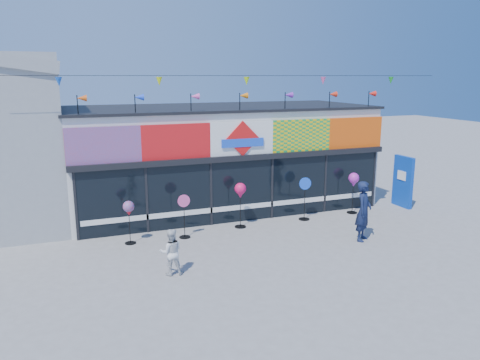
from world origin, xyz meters
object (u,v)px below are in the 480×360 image
spinner_2 (240,192)px  child (171,252)px  blue_sign (403,181)px  adult_man (364,211)px  spinner_3 (305,198)px  spinner_1 (184,215)px  spinner_0 (129,210)px  spinner_4 (354,181)px

spinner_2 → child: 4.54m
blue_sign → adult_man: size_ratio=1.06×
child → spinner_3: bearing=-144.0°
spinner_1 → child: 2.98m
adult_man → child: size_ratio=1.53×
blue_sign → spinner_3: (-4.65, -0.19, -0.20)m
spinner_1 → adult_man: bearing=-23.3°
spinner_2 → spinner_3: bearing=-0.2°
spinner_0 → spinner_4: (8.68, 0.38, 0.16)m
spinner_4 → adult_man: (-1.49, -2.78, -0.31)m
spinner_0 → spinner_3: 6.50m
child → blue_sign: bearing=-154.8°
blue_sign → spinner_0: (-11.14, -0.48, 0.08)m
spinner_1 → child: size_ratio=1.15×
spinner_0 → spinner_1: spinner_1 is taller
spinner_2 → spinner_0: bearing=-175.6°
blue_sign → spinner_3: 4.66m
spinner_1 → child: (-1.07, -2.77, -0.14)m
spinner_4 → child: 8.62m
spinner_2 → adult_man: adult_man is taller
spinner_3 → child: spinner_3 is taller
spinner_1 → spinner_2: size_ratio=0.91×
spinner_1 → blue_sign: bearing=3.4°
adult_man → child: bearing=144.7°
blue_sign → spinner_3: blue_sign is taller
spinner_4 → spinner_2: bearing=-179.0°
spinner_0 → spinner_3: (6.49, 0.29, -0.28)m
blue_sign → child: blue_sign is taller
spinner_2 → blue_sign: bearing=1.4°
blue_sign → spinner_1: blue_sign is taller
adult_man → spinner_4: bearing=22.5°
child → spinner_2: bearing=-128.0°
spinner_4 → spinner_0: bearing=-177.5°
spinner_3 → child: bearing=-151.5°
blue_sign → spinner_0: blue_sign is taller
adult_man → child: 6.50m
blue_sign → spinner_1: size_ratio=1.42×
spinner_1 → spinner_2: 2.23m
spinner_4 → child: spinner_4 is taller
blue_sign → spinner_2: bearing=-179.7°
blue_sign → spinner_0: 11.15m
spinner_2 → adult_man: 4.25m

